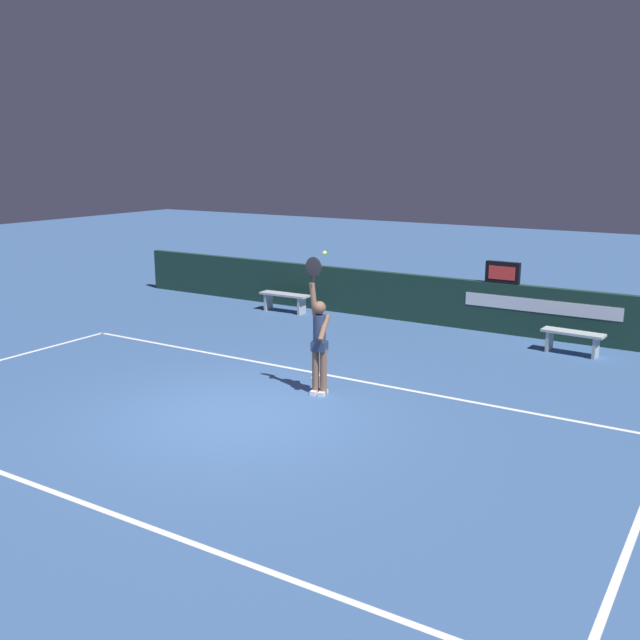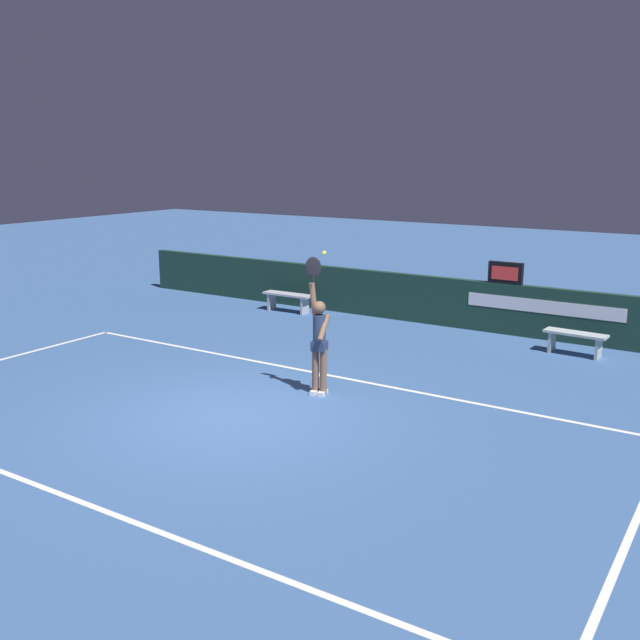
{
  "view_description": "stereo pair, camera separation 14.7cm",
  "coord_description": "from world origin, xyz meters",
  "px_view_note": "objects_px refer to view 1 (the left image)",
  "views": [
    {
      "loc": [
        6.53,
        -8.08,
        3.9
      ],
      "look_at": [
        0.47,
        1.68,
        1.22
      ],
      "focal_mm": 40.3,
      "sensor_mm": 36.0,
      "label": 1
    },
    {
      "loc": [
        6.66,
        -8.0,
        3.9
      ],
      "look_at": [
        0.47,
        1.68,
        1.22
      ],
      "focal_mm": 40.3,
      "sensor_mm": 36.0,
      "label": 2
    }
  ],
  "objects_px": {
    "tennis_player": "(319,339)",
    "courtside_bench_far": "(285,298)",
    "speed_display": "(503,272)",
    "tennis_ball": "(325,253)",
    "courtside_bench_near": "(573,337)"
  },
  "relations": [
    {
      "from": "tennis_player",
      "to": "tennis_ball",
      "type": "height_order",
      "value": "tennis_ball"
    },
    {
      "from": "courtside_bench_near",
      "to": "courtside_bench_far",
      "type": "xyz_separation_m",
      "value": [
        -7.06,
        0.2,
        0.01
      ]
    },
    {
      "from": "speed_display",
      "to": "tennis_player",
      "type": "distance_m",
      "value": 5.8
    },
    {
      "from": "courtside_bench_near",
      "to": "courtside_bench_far",
      "type": "distance_m",
      "value": 7.06
    },
    {
      "from": "tennis_ball",
      "to": "courtside_bench_far",
      "type": "height_order",
      "value": "tennis_ball"
    },
    {
      "from": "speed_display",
      "to": "tennis_ball",
      "type": "distance_m",
      "value": 6.02
    },
    {
      "from": "tennis_player",
      "to": "courtside_bench_far",
      "type": "height_order",
      "value": "tennis_player"
    },
    {
      "from": "speed_display",
      "to": "tennis_ball",
      "type": "relative_size",
      "value": 11.03
    },
    {
      "from": "courtside_bench_far",
      "to": "courtside_bench_near",
      "type": "bearing_deg",
      "value": -1.64
    },
    {
      "from": "tennis_player",
      "to": "speed_display",
      "type": "bearing_deg",
      "value": 77.98
    },
    {
      "from": "tennis_ball",
      "to": "courtside_bench_near",
      "type": "relative_size",
      "value": 0.06
    },
    {
      "from": "tennis_player",
      "to": "courtside_bench_far",
      "type": "distance_m",
      "value": 6.41
    },
    {
      "from": "tennis_ball",
      "to": "courtside_bench_far",
      "type": "distance_m",
      "value": 6.99
    },
    {
      "from": "tennis_player",
      "to": "tennis_ball",
      "type": "bearing_deg",
      "value": -41.37
    },
    {
      "from": "tennis_player",
      "to": "courtside_bench_near",
      "type": "height_order",
      "value": "tennis_player"
    }
  ]
}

